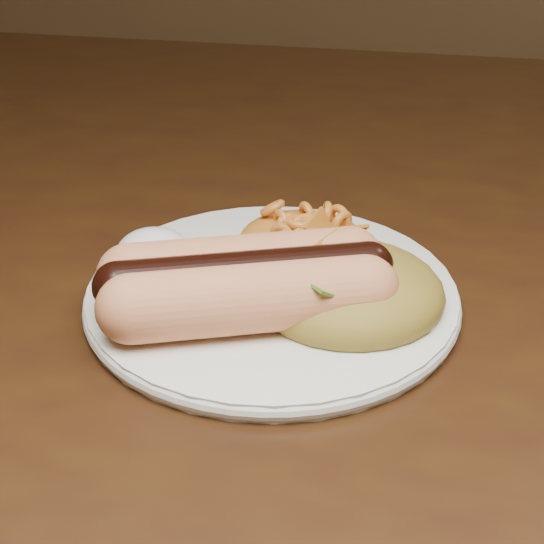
# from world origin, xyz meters

# --- Properties ---
(table) EXTENTS (1.60, 0.90, 0.75)m
(table) POSITION_xyz_m (0.00, 0.00, 0.66)
(table) COLOR black
(table) RESTS_ON floor
(plate) EXTENTS (0.23, 0.23, 0.01)m
(plate) POSITION_xyz_m (-0.08, -0.09, 0.76)
(plate) COLOR silver
(plate) RESTS_ON table
(hotdog) EXTENTS (0.14, 0.11, 0.04)m
(hotdog) POSITION_xyz_m (-0.09, -0.12, 0.78)
(hotdog) COLOR tan
(hotdog) RESTS_ON plate
(mac_and_cheese) EXTENTS (0.08, 0.08, 0.03)m
(mac_and_cheese) POSITION_xyz_m (-0.07, -0.04, 0.78)
(mac_and_cheese) COLOR #E59442
(mac_and_cheese) RESTS_ON plate
(sour_cream) EXTENTS (0.05, 0.05, 0.03)m
(sour_cream) POSITION_xyz_m (-0.15, -0.08, 0.77)
(sour_cream) COLOR white
(sour_cream) RESTS_ON plate
(taco_salad) EXTENTS (0.11, 0.10, 0.05)m
(taco_salad) POSITION_xyz_m (-0.04, -0.10, 0.78)
(taco_salad) COLOR #AA4F1E
(taco_salad) RESTS_ON plate
(fork) EXTENTS (0.05, 0.12, 0.00)m
(fork) POSITION_xyz_m (-0.15, -0.12, 0.75)
(fork) COLOR white
(fork) RESTS_ON table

